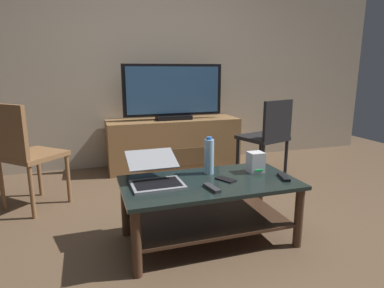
% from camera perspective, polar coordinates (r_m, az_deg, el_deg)
% --- Properties ---
extents(ground_plane, '(7.68, 7.68, 0.00)m').
position_cam_1_polar(ground_plane, '(2.45, 4.55, -16.36)').
color(ground_plane, brown).
extents(back_wall, '(6.40, 0.12, 2.80)m').
position_cam_1_polar(back_wall, '(4.26, -6.94, 15.50)').
color(back_wall, '#B2A38C').
rests_on(back_wall, ground).
extents(coffee_table, '(1.20, 0.62, 0.45)m').
position_cam_1_polar(coffee_table, '(2.32, 3.02, -9.65)').
color(coffee_table, black).
rests_on(coffee_table, ground).
extents(media_cabinet, '(1.61, 0.49, 0.60)m').
position_cam_1_polar(media_cabinet, '(4.08, -3.22, 0.14)').
color(media_cabinet, olive).
rests_on(media_cabinet, ground).
extents(television, '(1.21, 0.20, 0.66)m').
position_cam_1_polar(television, '(3.97, -3.25, 8.82)').
color(television, black).
rests_on(television, media_cabinet).
extents(dining_chair, '(0.55, 0.55, 0.88)m').
position_cam_1_polar(dining_chair, '(3.67, 13.10, 1.67)').
color(dining_chair, black).
rests_on(dining_chair, ground).
extents(side_chair, '(0.62, 0.62, 0.93)m').
position_cam_1_polar(side_chair, '(3.10, -27.24, -1.01)').
color(side_chair, brown).
rests_on(side_chair, ground).
extents(laptop, '(0.34, 0.42, 0.18)m').
position_cam_1_polar(laptop, '(2.22, -6.47, -5.22)').
color(laptop, gray).
rests_on(laptop, coffee_table).
extents(router_box, '(0.11, 0.11, 0.15)m').
position_cam_1_polar(router_box, '(2.48, 11.01, -3.11)').
color(router_box, silver).
rests_on(router_box, coffee_table).
extents(water_bottle_near, '(0.07, 0.07, 0.27)m').
position_cam_1_polar(water_bottle_near, '(2.39, 2.97, -2.15)').
color(water_bottle_near, '#99C6E5').
rests_on(water_bottle_near, coffee_table).
extents(cell_phone, '(0.13, 0.16, 0.01)m').
position_cam_1_polar(cell_phone, '(2.29, 5.89, -6.16)').
color(cell_phone, black).
rests_on(cell_phone, coffee_table).
extents(tv_remote, '(0.08, 0.17, 0.02)m').
position_cam_1_polar(tv_remote, '(2.40, 15.65, -5.57)').
color(tv_remote, black).
rests_on(tv_remote, coffee_table).
extents(soundbar_remote, '(0.07, 0.16, 0.02)m').
position_cam_1_polar(soundbar_remote, '(2.11, 3.49, -7.64)').
color(soundbar_remote, '#2D2D30').
rests_on(soundbar_remote, coffee_table).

